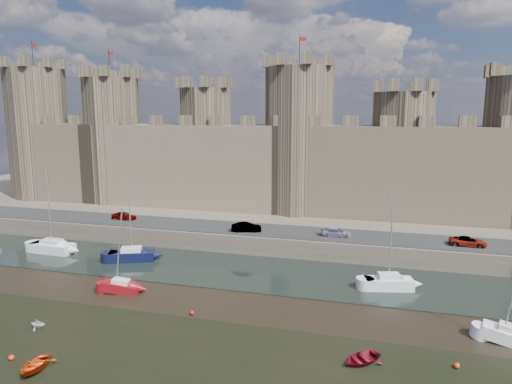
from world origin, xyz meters
TOP-DOWN VIEW (x-y plane):
  - water_channel at (0.00, 24.00)m, footprint 160.00×12.00m
  - quay at (0.00, 60.00)m, footprint 160.00×60.00m
  - road at (0.00, 34.00)m, footprint 160.00×7.00m
  - castle at (-0.64, 48.00)m, footprint 108.50×11.00m
  - car_0 at (-22.00, 34.27)m, footprint 3.82×1.66m
  - car_1 at (-2.12, 32.44)m, footprint 4.30×2.43m
  - car_2 at (9.89, 33.28)m, footprint 4.04×1.88m
  - car_3 at (25.70, 33.20)m, footprint 4.35×2.14m
  - sailboat_0 at (-26.72, 24.15)m, footprint 6.08×2.58m
  - sailboat_1 at (-14.65, 23.89)m, footprint 5.92×4.06m
  - sailboat_2 at (16.49, 22.80)m, footprint 5.27×3.04m
  - sailboat_4 at (-10.37, 14.58)m, footprint 4.12×2.22m
  - sailboat_5 at (25.99, 13.56)m, footprint 4.67×2.66m
  - dinghy_0 at (-8.37, -0.18)m, footprint 2.89×3.60m
  - dinghy_3 at (-12.98, 5.50)m, footprint 1.53×1.33m
  - dinghy_4 at (14.43, 7.30)m, footprint 3.80×3.82m
  - buoy_1 at (-1.11, 11.52)m, footprint 0.42×0.42m
  - buoy_3 at (21.19, 8.41)m, footprint 0.43×0.43m
  - buoy_4 at (-11.11, 0.59)m, footprint 0.45×0.45m

SIDE VIEW (x-z plane):
  - water_channel at x=0.00m, z-range 0.00..0.08m
  - buoy_1 at x=-1.11m, z-range 0.00..0.42m
  - buoy_3 at x=21.19m, z-range 0.00..0.43m
  - buoy_4 at x=-11.11m, z-range 0.00..0.45m
  - dinghy_4 at x=14.43m, z-range 0.00..0.65m
  - dinghy_0 at x=-8.37m, z-range 0.00..0.66m
  - dinghy_3 at x=-12.98m, z-range 0.00..0.79m
  - sailboat_4 at x=-10.37m, z-range -3.87..5.25m
  - sailboat_5 at x=25.99m, z-range -4.05..5.44m
  - sailboat_2 at x=16.49m, z-range -4.51..6.20m
  - sailboat_0 at x=-26.72m, z-range -4.74..6.45m
  - sailboat_1 at x=-14.65m, z-range -4.68..6.39m
  - quay at x=0.00m, z-range 0.00..2.50m
  - road at x=0.00m, z-range 2.50..2.60m
  - car_2 at x=9.89m, z-range 2.50..3.64m
  - car_3 at x=25.70m, z-range 2.50..3.69m
  - car_0 at x=-22.00m, z-range 2.50..3.78m
  - car_1 at x=-2.12m, z-range 2.50..3.84m
  - castle at x=-0.64m, z-range -2.83..26.17m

